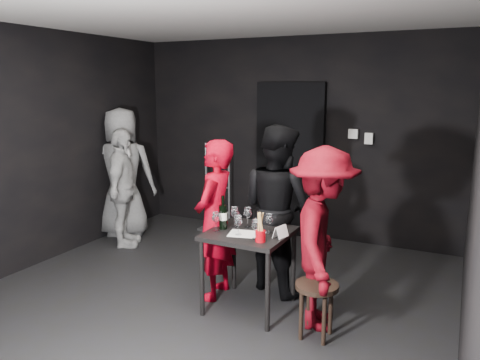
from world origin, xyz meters
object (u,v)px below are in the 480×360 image
at_px(tasting_table, 249,242).
at_px(wine_bottle, 223,216).
at_px(stool, 317,294).
at_px(man_maroon, 323,235).
at_px(server_red, 215,217).
at_px(bystander_cream, 123,188).
at_px(woman_black, 277,198).
at_px(breadstick_cup, 260,228).
at_px(hand_truck, 216,214).
at_px(bystander_grey, 123,161).

height_order(tasting_table, wine_bottle, wine_bottle).
distance_m(stool, man_maroon, 0.50).
height_order(server_red, bystander_cream, server_red).
distance_m(woman_black, breadstick_cup, 0.78).
distance_m(wine_bottle, breadstick_cup, 0.49).
xyz_separation_m(hand_truck, bystander_grey, (-1.01, -0.80, 0.82)).
relative_size(stool, server_red, 0.29).
height_order(man_maroon, breadstick_cup, man_maroon).
distance_m(tasting_table, stool, 0.80).
distance_m(man_maroon, bystander_cream, 3.02).
xyz_separation_m(woman_black, breadstick_cup, (0.15, -0.76, -0.07)).
bearing_deg(woman_black, wine_bottle, 85.36).
bearing_deg(stool, tasting_table, 162.22).
bearing_deg(tasting_table, hand_truck, 125.86).
bearing_deg(tasting_table, breadstick_cup, -46.56).
bearing_deg(bystander_grey, bystander_cream, 105.32).
relative_size(woman_black, bystander_grey, 0.91).
xyz_separation_m(tasting_table, stool, (0.72, -0.23, -0.27)).
bearing_deg(woman_black, server_red, 66.67).
relative_size(bystander_grey, breadstick_cup, 7.63).
bearing_deg(hand_truck, tasting_table, -51.84).
distance_m(hand_truck, tasting_table, 2.54).
xyz_separation_m(woman_black, wine_bottle, (-0.31, -0.58, -0.08)).
xyz_separation_m(hand_truck, woman_black, (1.52, -1.48, 0.72)).
relative_size(tasting_table, man_maroon, 0.46).
distance_m(stool, breadstick_cup, 0.71).
bearing_deg(stool, bystander_cream, 159.15).
bearing_deg(bystander_cream, bystander_grey, 11.32).
bearing_deg(man_maroon, woman_black, 34.14).
xyz_separation_m(woman_black, man_maroon, (0.63, -0.56, -0.13)).
bearing_deg(bystander_cream, man_maroon, -134.16).
bearing_deg(bystander_grey, tasting_table, 130.52).
bearing_deg(stool, wine_bottle, 168.64).
bearing_deg(tasting_table, server_red, 166.30).
relative_size(server_red, woman_black, 0.85).
distance_m(hand_truck, breadstick_cup, 2.88).
bearing_deg(bystander_cream, tasting_table, -138.85).
xyz_separation_m(hand_truck, bystander_cream, (-0.73, -1.15, 0.55)).
bearing_deg(bystander_cream, stool, -137.87).
bearing_deg(tasting_table, woman_black, 84.20).
bearing_deg(woman_black, bystander_cream, 14.82).
xyz_separation_m(stool, man_maroon, (-0.03, 0.22, 0.44)).
height_order(wine_bottle, breadstick_cup, wine_bottle).
distance_m(tasting_table, bystander_cream, 2.37).
distance_m(tasting_table, breadstick_cup, 0.37).
xyz_separation_m(bystander_cream, breadstick_cup, (2.40, -1.10, 0.10)).
bearing_deg(server_red, breadstick_cup, 56.97).
xyz_separation_m(server_red, wine_bottle, (0.16, -0.14, 0.06)).
bearing_deg(server_red, bystander_cream, -119.55).
distance_m(bystander_cream, wine_bottle, 2.15).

